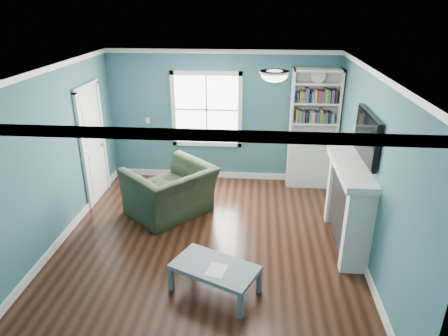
{
  "coord_description": "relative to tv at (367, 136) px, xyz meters",
  "views": [
    {
      "loc": [
        0.7,
        -5.13,
        3.44
      ],
      "look_at": [
        0.22,
        0.4,
        1.1
      ],
      "focal_mm": 32.0,
      "sensor_mm": 36.0,
      "label": 1
    }
  ],
  "objects": [
    {
      "name": "coffee_table",
      "position": [
        -1.97,
        -1.25,
        -1.39
      ],
      "size": [
        1.2,
        0.96,
        0.38
      ],
      "rotation": [
        0.0,
        0.0,
        -0.43
      ],
      "color": "#545F65",
      "rests_on": "ground"
    },
    {
      "name": "trim",
      "position": [
        -2.2,
        -0.2,
        -0.49
      ],
      "size": [
        4.5,
        5.0,
        2.6
      ],
      "color": "white",
      "rests_on": "ground"
    },
    {
      "name": "recliner",
      "position": [
        -2.94,
        0.68,
        -1.15
      ],
      "size": [
        1.52,
        1.56,
        1.15
      ],
      "primitive_type": "imported",
      "rotation": [
        0.0,
        0.0,
        -2.3
      ],
      "color": "black",
      "rests_on": "ground"
    },
    {
      "name": "ceiling_fixture",
      "position": [
        -1.3,
        -0.1,
        0.82
      ],
      "size": [
        0.38,
        0.38,
        0.15
      ],
      "color": "white",
      "rests_on": "room_walls"
    },
    {
      "name": "light_switch",
      "position": [
        -3.7,
        2.28,
        -0.52
      ],
      "size": [
        0.08,
        0.01,
        0.12
      ],
      "primitive_type": "cube",
      "color": "white",
      "rests_on": "room_walls"
    },
    {
      "name": "fireplace",
      "position": [
        -0.12,
        0.0,
        -1.09
      ],
      "size": [
        0.44,
        1.58,
        1.3
      ],
      "color": "black",
      "rests_on": "ground"
    },
    {
      "name": "floor",
      "position": [
        -2.2,
        -0.2,
        -1.72
      ],
      "size": [
        5.0,
        5.0,
        0.0
      ],
      "primitive_type": "plane",
      "color": "black",
      "rests_on": "ground"
    },
    {
      "name": "window",
      "position": [
        -2.5,
        2.29,
        -0.27
      ],
      "size": [
        1.4,
        0.06,
        1.5
      ],
      "color": "white",
      "rests_on": "room_walls"
    },
    {
      "name": "bookshelf",
      "position": [
        -0.43,
        2.1,
        -0.8
      ],
      "size": [
        0.9,
        0.35,
        2.31
      ],
      "color": "silver",
      "rests_on": "ground"
    },
    {
      "name": "door",
      "position": [
        -4.42,
        1.2,
        -0.65
      ],
      "size": [
        0.12,
        0.98,
        2.17
      ],
      "color": "silver",
      "rests_on": "ground"
    },
    {
      "name": "room_walls",
      "position": [
        -2.2,
        -0.2,
        -0.14
      ],
      "size": [
        5.0,
        5.0,
        5.0
      ],
      "color": "#305869",
      "rests_on": "ground"
    },
    {
      "name": "tv",
      "position": [
        0.0,
        0.0,
        0.0
      ],
      "size": [
        0.06,
        1.1,
        0.65
      ],
      "primitive_type": "cube",
      "color": "black",
      "rests_on": "fireplace"
    },
    {
      "name": "paper_sheet",
      "position": [
        -1.94,
        -1.34,
        -1.34
      ],
      "size": [
        0.28,
        0.32,
        0.0
      ],
      "primitive_type": "cube",
      "rotation": [
        0.0,
        0.0,
        -0.23
      ],
      "color": "white",
      "rests_on": "coffee_table"
    }
  ]
}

